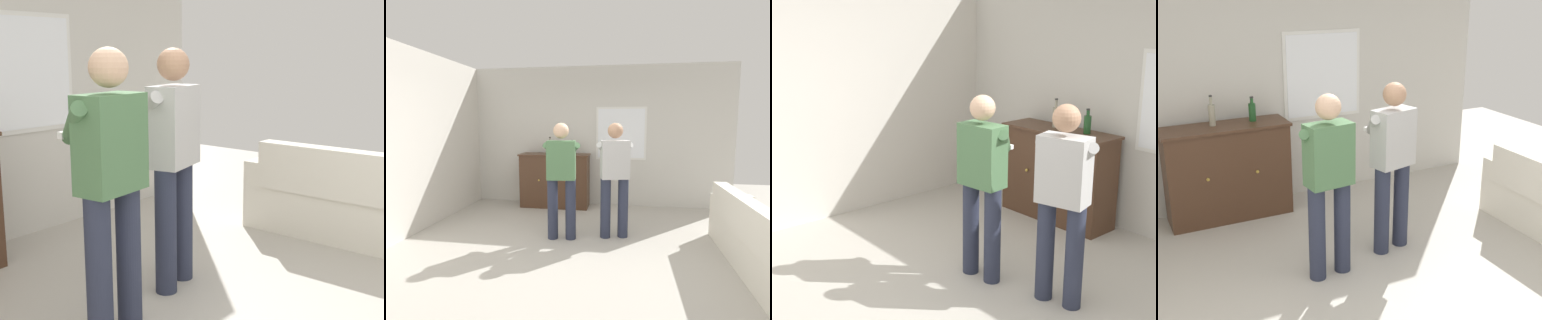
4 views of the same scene
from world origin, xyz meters
TOP-DOWN VIEW (x-y plane):
  - ground at (0.00, 0.00)m, footprint 10.40×10.40m
  - wall_back_with_window at (0.01, 2.66)m, footprint 5.20×0.15m
  - sideboard_cabinet at (-0.85, 2.30)m, footprint 1.38×0.49m
  - bottle_wine_green at (-0.96, 2.35)m, footprint 0.07×0.07m
  - bottle_liquor_amber at (-0.51, 2.35)m, footprint 0.08×0.08m
  - person_standing_left at (-0.36, 0.67)m, footprint 0.56×0.49m
  - person_standing_right at (0.39, 0.85)m, footprint 0.54×0.51m

SIDE VIEW (x-z plane):
  - ground at x=0.00m, z-range 0.00..0.00m
  - sideboard_cabinet at x=-0.85m, z-range 0.00..1.07m
  - person_standing_left at x=-0.36m, z-range 0.10..1.78m
  - person_standing_right at x=0.39m, z-range 0.10..1.78m
  - bottle_liquor_amber at x=-0.51m, z-range 1.04..1.31m
  - bottle_wine_green at x=-0.96m, z-range 1.03..1.36m
  - wall_back_with_window at x=0.01m, z-range 0.00..2.80m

